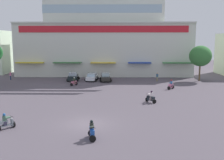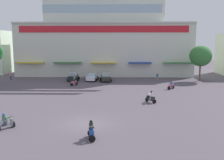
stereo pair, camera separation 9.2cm
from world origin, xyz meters
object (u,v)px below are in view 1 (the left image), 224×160
object	(u,v)px
parked_car_1	(92,77)
scooter_rider_1	(6,122)
plaza_tree_1	(200,56)
pedestrian_1	(10,75)
scooter_rider_3	(92,131)
pedestrian_0	(157,76)
scooter_rider_5	(171,85)
scooter_rider_2	(151,98)
scooter_rider_0	(74,82)
parked_car_0	(73,77)
parked_car_2	(105,77)

from	to	relation	value
parked_car_1	scooter_rider_1	distance (m)	27.65
plaza_tree_1	pedestrian_1	xyz separation A→B (m)	(-36.23, 0.61, -3.75)
scooter_rider_3	pedestrian_0	bearing A→B (deg)	71.73
plaza_tree_1	scooter_rider_5	bearing A→B (deg)	-129.96
plaza_tree_1	pedestrian_0	xyz separation A→B (m)	(-8.05, -0.68, -3.78)
scooter_rider_2	pedestrian_0	bearing A→B (deg)	78.72
pedestrian_0	pedestrian_1	size ratio (longest dim) A/B	0.99
scooter_rider_0	scooter_rider_2	size ratio (longest dim) A/B	0.97
scooter_rider_1	scooter_rider_2	xyz separation A→B (m)	(13.84, 9.90, 0.02)
scooter_rider_3	parked_car_0	bearing A→B (deg)	102.25
scooter_rider_0	pedestrian_1	world-z (taller)	pedestrian_1
parked_car_1	scooter_rider_2	xyz separation A→B (m)	(8.95, -17.31, -0.09)
parked_car_1	scooter_rider_3	world-z (taller)	scooter_rider_3
parked_car_0	parked_car_1	bearing A→B (deg)	0.21
parked_car_0	plaza_tree_1	bearing A→B (deg)	0.28
scooter_rider_3	scooter_rider_5	world-z (taller)	scooter_rider_5
parked_car_2	pedestrian_1	bearing A→B (deg)	175.74
pedestrian_0	scooter_rider_3	bearing A→B (deg)	-108.27
plaza_tree_1	scooter_rider_5	world-z (taller)	plaza_tree_1
parked_car_1	scooter_rider_0	xyz separation A→B (m)	(-2.54, -5.41, -0.12)
scooter_rider_2	pedestrian_0	distance (m)	17.07
pedestrian_0	scooter_rider_2	bearing A→B (deg)	-101.28
plaza_tree_1	scooter_rider_0	bearing A→B (deg)	-166.45
parked_car_0	scooter_rider_3	world-z (taller)	parked_car_0
parked_car_2	scooter_rider_5	distance (m)	13.15
parked_car_1	parked_car_2	xyz separation A→B (m)	(2.59, -0.67, 0.07)
scooter_rider_0	plaza_tree_1	bearing A→B (deg)	13.55
scooter_rider_2	scooter_rider_5	bearing A→B (deg)	64.32
plaza_tree_1	parked_car_1	bearing A→B (deg)	-179.71
scooter_rider_5	pedestrian_0	xyz separation A→B (m)	(-0.98, 7.76, 0.29)
scooter_rider_0	scooter_rider_5	world-z (taller)	scooter_rider_5
scooter_rider_3	scooter_rider_0	bearing A→B (deg)	102.55
parked_car_0	scooter_rider_2	size ratio (longest dim) A/B	2.88
scooter_rider_2	pedestrian_1	size ratio (longest dim) A/B	0.92
scooter_rider_1	parked_car_1	bearing A→B (deg)	79.80
scooter_rider_0	scooter_rider_5	distance (m)	16.07
scooter_rider_1	scooter_rider_3	xyz separation A→B (m)	(7.68, -2.13, 0.04)
pedestrian_1	scooter_rider_0	bearing A→B (deg)	-24.61
scooter_rider_2	scooter_rider_0	bearing A→B (deg)	133.99
parked_car_0	scooter_rider_2	bearing A→B (deg)	-54.09
plaza_tree_1	pedestrian_1	bearing A→B (deg)	179.04
plaza_tree_1	pedestrian_0	world-z (taller)	plaza_tree_1
scooter_rider_3	pedestrian_0	size ratio (longest dim) A/B	0.93
scooter_rider_0	pedestrian_1	distance (m)	14.69
parked_car_1	scooter_rider_5	size ratio (longest dim) A/B	2.96
parked_car_2	scooter_rider_1	xyz separation A→B (m)	(-7.48, -26.55, -0.18)
parked_car_2	pedestrian_1	world-z (taller)	pedestrian_1
scooter_rider_5	pedestrian_0	distance (m)	7.83
parked_car_0	scooter_rider_0	distance (m)	5.50
parked_car_0	scooter_rider_5	size ratio (longest dim) A/B	2.90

